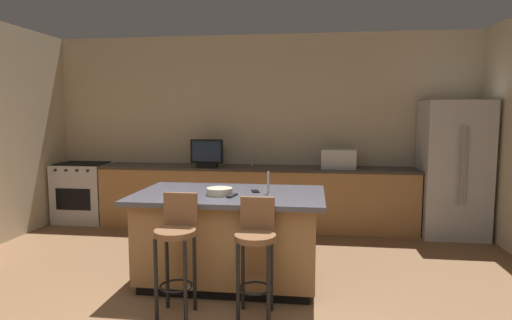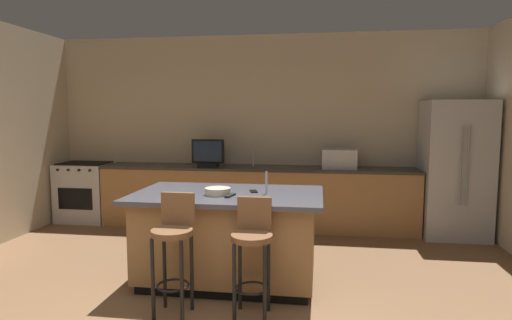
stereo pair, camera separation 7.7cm
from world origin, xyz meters
name	(u,v)px [view 1 (the left image)]	position (x,y,z in m)	size (l,w,h in m)	color
wall_back	(260,130)	(0.00, 4.23, 1.43)	(6.86, 0.12, 2.85)	beige
counter_back	(255,197)	(-0.03, 3.85, 0.45)	(4.60, 0.62, 0.90)	#9E7042
kitchen_island	(230,236)	(0.00, 1.76, 0.46)	(1.84, 1.12, 0.90)	black
refrigerator	(453,169)	(2.70, 3.79, 0.93)	(0.84, 0.77, 1.85)	#B7BABF
range_oven	(84,192)	(-2.73, 3.85, 0.46)	(0.78, 0.63, 0.92)	#B7BABF
microwave	(338,159)	(1.16, 3.85, 1.04)	(0.48, 0.36, 0.27)	#B7BABF
tv_monitor	(207,154)	(-0.74, 3.80, 1.09)	(0.48, 0.16, 0.40)	black
sink_faucet_back	(252,158)	(-0.09, 3.95, 1.02)	(0.02, 0.02, 0.24)	#B2B2B7
sink_faucet_island	(268,183)	(0.38, 1.76, 1.01)	(0.02, 0.02, 0.22)	#B2B2B7
bar_stool_left	(177,243)	(-0.30, 1.02, 0.61)	(0.34, 0.34, 1.01)	brown
bar_stool_right	(256,246)	(0.35, 1.08, 0.59)	(0.34, 0.34, 0.98)	brown
fruit_bowl	(220,191)	(-0.07, 1.65, 0.93)	(0.25, 0.25, 0.07)	beige
cell_phone	(255,191)	(0.24, 1.85, 0.90)	(0.07, 0.15, 0.01)	black
tv_remote	(232,196)	(0.06, 1.57, 0.91)	(0.04, 0.17, 0.02)	black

